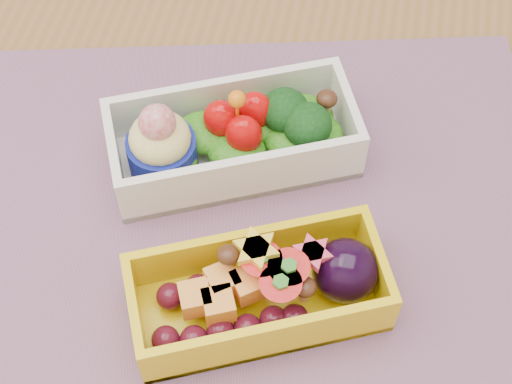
% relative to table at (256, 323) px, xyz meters
% --- Properties ---
extents(table, '(1.20, 0.80, 0.75)m').
position_rel_table_xyz_m(table, '(0.00, 0.00, 0.00)').
color(table, brown).
rests_on(table, ground).
extents(placemat, '(0.55, 0.46, 0.00)m').
position_rel_table_xyz_m(placemat, '(-0.02, 0.04, 0.10)').
color(placemat, gray).
rests_on(placemat, table).
extents(bento_white, '(0.21, 0.15, 0.08)m').
position_rel_table_xyz_m(bento_white, '(-0.04, 0.09, 0.13)').
color(bento_white, white).
rests_on(bento_white, placemat).
extents(bento_yellow, '(0.19, 0.14, 0.06)m').
position_rel_table_xyz_m(bento_yellow, '(0.01, -0.03, 0.13)').
color(bento_yellow, yellow).
rests_on(bento_yellow, placemat).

